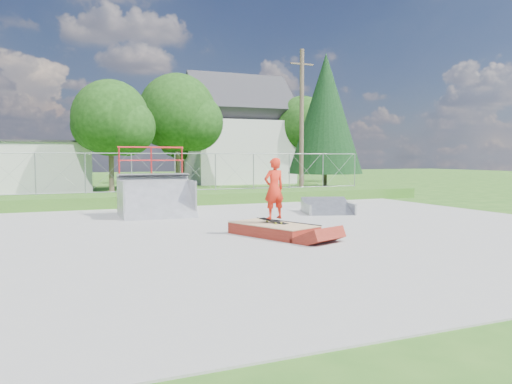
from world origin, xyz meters
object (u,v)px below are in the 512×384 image
Objects in this scene: quarter_pipe at (157,182)px; flat_bank_ramp at (328,207)px; grind_box at (273,230)px; skater at (274,191)px.

quarter_pipe is 6.31m from flat_bank_ramp.
flat_bank_ramp is at bearing 22.87° from grind_box.
quarter_pipe reaches higher than grind_box.
skater is (0.07, 0.10, 1.03)m from grind_box.
flat_bank_ramp reaches higher than grind_box.
quarter_pipe is 1.37× the size of flat_bank_ramp.
skater reaches higher than grind_box.
grind_box is 1.05× the size of quarter_pipe.
quarter_pipe is (-1.94, 5.53, 1.07)m from grind_box.
flat_bank_ramp is at bearing -12.42° from quarter_pipe.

